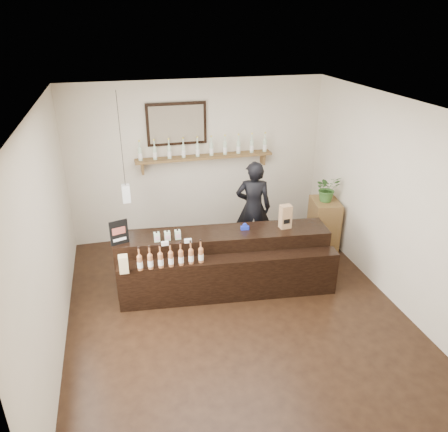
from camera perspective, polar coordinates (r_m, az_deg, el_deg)
name	(u,v)px	position (r m, az deg, el deg)	size (l,w,h in m)	color
ground	(234,309)	(6.26, 1.37, -12.05)	(5.00, 5.00, 0.00)	black
room_shell	(236,197)	(5.41, 1.56, 2.53)	(5.00, 5.00, 5.00)	beige
back_wall_decor	(189,143)	(7.55, -4.54, 9.47)	(2.66, 0.96, 1.69)	brown
counter	(224,263)	(6.49, 0.02, -6.15)	(3.16, 1.15, 1.02)	black
promo_sign	(119,233)	(6.13, -13.55, -2.11)	(0.25, 0.09, 0.36)	black
paper_bag	(285,217)	(6.48, 8.03, -0.09)	(0.17, 0.14, 0.36)	#9E764C
tape_dispenser	(245,227)	(6.42, 2.74, -1.47)	(0.12, 0.05, 0.10)	#192DB5
side_cabinet	(324,224)	(7.81, 12.87, -0.98)	(0.52, 0.66, 0.87)	brown
potted_plant	(327,188)	(7.56, 13.34, 3.52)	(0.41, 0.35, 0.45)	#356127
shopkeeper	(253,202)	(7.28, 3.87, 1.85)	(0.67, 0.44, 1.83)	black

